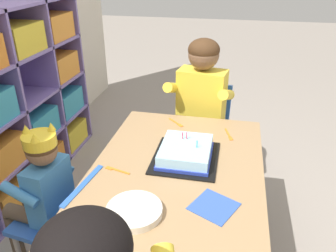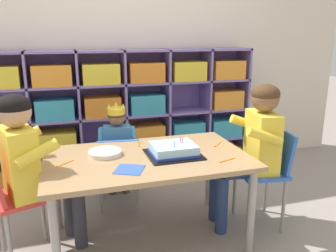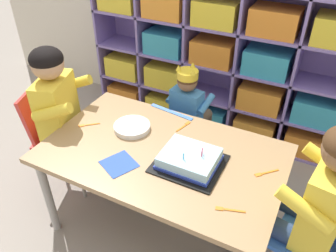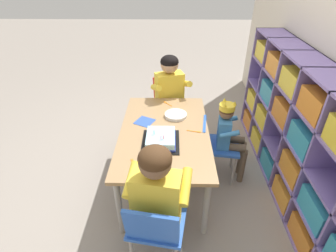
{
  "view_description": "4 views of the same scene",
  "coord_description": "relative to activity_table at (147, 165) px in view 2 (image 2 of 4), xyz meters",
  "views": [
    {
      "loc": [
        -1.17,
        -0.22,
        1.47
      ],
      "look_at": [
        0.06,
        0.04,
        0.83
      ],
      "focal_mm": 35.51,
      "sensor_mm": 36.0,
      "label": 1
    },
    {
      "loc": [
        -0.49,
        -2.03,
        1.37
      ],
      "look_at": [
        0.14,
        -0.01,
        0.79
      ],
      "focal_mm": 36.95,
      "sensor_mm": 36.0,
      "label": 2
    },
    {
      "loc": [
        0.66,
        -1.23,
        1.77
      ],
      "look_at": [
        0.03,
        0.0,
        0.78
      ],
      "focal_mm": 36.19,
      "sensor_mm": 36.0,
      "label": 3
    },
    {
      "loc": [
        1.95,
        0.06,
        1.91
      ],
      "look_at": [
        0.15,
        0.03,
        0.75
      ],
      "focal_mm": 28.46,
      "sensor_mm": 36.0,
      "label": 4
    }
  ],
  "objects": [
    {
      "name": "classroom_chair_adult_side",
      "position": [
        -0.81,
        0.02,
        -0.1
      ],
      "size": [
        0.42,
        0.4,
        0.74
      ],
      "rotation": [
        0.0,
        0.0,
        1.9
      ],
      "color": "red",
      "rests_on": "ground"
    },
    {
      "name": "paper_plate_stack",
      "position": [
        -0.25,
        0.1,
        0.07
      ],
      "size": [
        0.21,
        0.21,
        0.03
      ],
      "primitive_type": "cylinder",
      "color": "white",
      "rests_on": "activity_table"
    },
    {
      "name": "storage_cubby_shelf",
      "position": [
        0.08,
        1.17,
        0.03
      ],
      "size": [
        2.52,
        0.3,
        1.22
      ],
      "color": "#7F6BB2",
      "rests_on": "ground"
    },
    {
      "name": "fork_by_napkin",
      "position": [
        0.0,
        0.27,
        0.06
      ],
      "size": [
        0.05,
        0.13,
        0.0
      ],
      "rotation": [
        0.0,
        0.0,
        4.45
      ],
      "color": "orange",
      "rests_on": "activity_table"
    },
    {
      "name": "classroom_back_wall",
      "position": [
        0.0,
        1.38,
        0.83
      ],
      "size": [
        5.12,
        0.1,
        2.74
      ],
      "primitive_type": "cube",
      "color": "beige",
      "rests_on": "ground"
    },
    {
      "name": "activity_table",
      "position": [
        0.0,
        0.0,
        0.0
      ],
      "size": [
        1.29,
        0.78,
        0.6
      ],
      "color": "#A37F56",
      "rests_on": "ground"
    },
    {
      "name": "fork_at_table_front_edge",
      "position": [
        0.53,
        0.09,
        0.06
      ],
      "size": [
        0.1,
        0.1,
        0.0
      ],
      "rotation": [
        0.0,
        0.0,
        0.79
      ],
      "color": "orange",
      "rests_on": "activity_table"
    },
    {
      "name": "birthday_cake_on_tray",
      "position": [
        0.17,
        -0.03,
        0.09
      ],
      "size": [
        0.34,
        0.31,
        0.11
      ],
      "color": "black",
      "rests_on": "activity_table"
    },
    {
      "name": "classroom_chair_guest_side",
      "position": [
        0.88,
        -0.04,
        -0.11
      ],
      "size": [
        0.38,
        0.41,
        0.71
      ],
      "rotation": [
        0.0,
        0.0,
        -1.73
      ],
      "color": "blue",
      "rests_on": "ground"
    },
    {
      "name": "guest_at_table_side",
      "position": [
        0.76,
        -0.02,
        0.1
      ],
      "size": [
        0.46,
        0.44,
        1.04
      ],
      "rotation": [
        0.0,
        0.0,
        -1.73
      ],
      "color": "yellow",
      "rests_on": "ground"
    },
    {
      "name": "ground",
      "position": [
        0.0,
        0.0,
        -0.54
      ],
      "size": [
        16.0,
        16.0,
        0.0
      ],
      "primitive_type": "plane",
      "color": "gray"
    },
    {
      "name": "child_with_crown",
      "position": [
        -0.1,
        0.59,
        -0.01
      ],
      "size": [
        0.32,
        0.32,
        0.85
      ],
      "rotation": [
        0.0,
        0.0,
        3.01
      ],
      "color": "#3D7FBC",
      "rests_on": "ground"
    },
    {
      "name": "fork_near_cake_tray",
      "position": [
        -0.51,
        0.02,
        0.06
      ],
      "size": [
        0.11,
        0.09,
        0.0
      ],
      "rotation": [
        0.0,
        0.0,
        0.7
      ],
      "color": "orange",
      "rests_on": "activity_table"
    },
    {
      "name": "paper_napkin_square",
      "position": [
        -0.15,
        -0.19,
        0.06
      ],
      "size": [
        0.21,
        0.21,
        0.0
      ],
      "primitive_type": "cube",
      "rotation": [
        0.0,
        0.0,
        -0.46
      ],
      "color": "#3356B7",
      "rests_on": "activity_table"
    },
    {
      "name": "fork_near_child_seat",
      "position": [
        0.45,
        -0.22,
        0.06
      ],
      "size": [
        0.13,
        0.05,
        0.0
      ],
      "rotation": [
        0.0,
        0.0,
        0.3
      ],
      "color": "orange",
      "rests_on": "activity_table"
    },
    {
      "name": "classroom_chair_blue",
      "position": [
        -0.11,
        0.49,
        -0.16
      ],
      "size": [
        0.37,
        0.39,
        0.61
      ],
      "rotation": [
        0.0,
        0.0,
        3.01
      ],
      "color": "blue",
      "rests_on": "ground"
    },
    {
      "name": "adult_helper_seated",
      "position": [
        -0.7,
        0.05,
        0.1
      ],
      "size": [
        0.48,
        0.46,
        1.04
      ],
      "rotation": [
        0.0,
        0.0,
        1.9
      ],
      "color": "yellow",
      "rests_on": "ground"
    }
  ]
}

